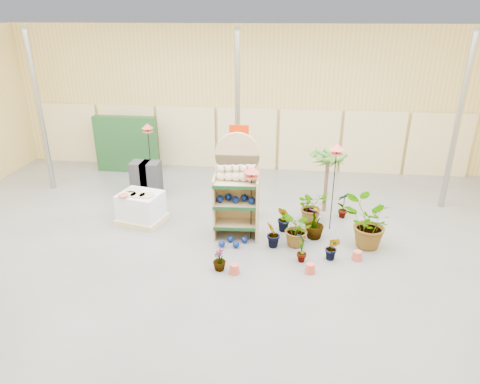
{
  "coord_description": "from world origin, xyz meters",
  "views": [
    {
      "loc": [
        1.36,
        -7.47,
        4.84
      ],
      "look_at": [
        0.3,
        1.5,
        1.0
      ],
      "focal_mm": 32.0,
      "sensor_mm": 36.0,
      "label": 1
    }
  ],
  "objects_px": {
    "potted_plant_2": "(298,229)",
    "display_shelf": "(237,190)",
    "bird_table_front": "(252,172)",
    "pallet_stack": "(141,208)"
  },
  "relations": [
    {
      "from": "pallet_stack",
      "to": "bird_table_front",
      "type": "distance_m",
      "value": 3.09
    },
    {
      "from": "pallet_stack",
      "to": "potted_plant_2",
      "type": "xyz_separation_m",
      "value": [
        3.82,
        -0.75,
        0.04
      ]
    },
    {
      "from": "bird_table_front",
      "to": "potted_plant_2",
      "type": "relative_size",
      "value": 2.11
    },
    {
      "from": "potted_plant_2",
      "to": "display_shelf",
      "type": "bearing_deg",
      "value": 162.54
    },
    {
      "from": "bird_table_front",
      "to": "potted_plant_2",
      "type": "height_order",
      "value": "bird_table_front"
    },
    {
      "from": "bird_table_front",
      "to": "potted_plant_2",
      "type": "xyz_separation_m",
      "value": [
        1.05,
        -0.22,
        -1.22
      ]
    },
    {
      "from": "display_shelf",
      "to": "bird_table_front",
      "type": "height_order",
      "value": "display_shelf"
    },
    {
      "from": "display_shelf",
      "to": "pallet_stack",
      "type": "height_order",
      "value": "display_shelf"
    },
    {
      "from": "display_shelf",
      "to": "bird_table_front",
      "type": "xyz_separation_m",
      "value": [
        0.35,
        -0.22,
        0.53
      ]
    },
    {
      "from": "pallet_stack",
      "to": "display_shelf",
      "type": "bearing_deg",
      "value": 5.82
    }
  ]
}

